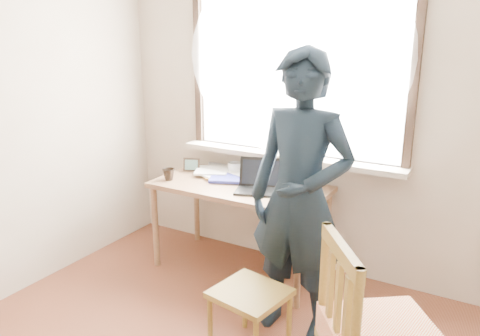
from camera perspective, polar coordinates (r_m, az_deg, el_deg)
The scene contains 12 objects.
room_shell at distance 2.04m, azimuth -9.02°, elevation 9.45°, with size 3.52×4.02×2.61m.
desk at distance 3.68m, azimuth -0.02°, elevation -3.16°, with size 1.36×0.68×0.73m.
laptop at distance 3.52m, azimuth 2.44°, elevation -1.84°, with size 0.40×0.36×0.23m.
mug_white at distance 3.91m, azimuth -0.60°, elevation -0.05°, with size 0.13×0.13×0.10m, color white.
mug_dark at distance 3.80m, azimuth -8.69°, elevation -0.77°, with size 0.10×0.10×0.09m, color black.
mouse at distance 3.36m, azimuth 6.12°, elevation -3.49°, with size 0.09×0.06×0.03m, color black.
desk_clutter at distance 4.01m, azimuth -3.44°, elevation -0.06°, with size 0.62×0.56×0.05m.
book_a at distance 4.07m, azimuth -3.81°, elevation 0.03°, with size 0.22×0.30×0.03m, color white.
book_b at distance 3.72m, azimuth 7.40°, elevation -1.71°, with size 0.17×0.23×0.02m, color white.
picture_frame at distance 4.00m, azimuth -5.92°, elevation 0.29°, with size 0.14×0.07×0.11m.
work_chair at distance 2.87m, azimuth 1.23°, elevation -15.82°, with size 0.46×0.44×0.41m.
person at distance 2.86m, azimuth 7.35°, elevation -3.75°, with size 0.66×0.43×1.80m, color black.
Camera 1 is at (1.25, -1.37, 1.87)m, focal length 35.00 mm.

